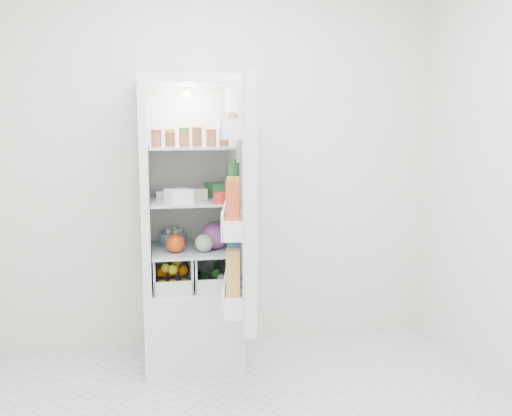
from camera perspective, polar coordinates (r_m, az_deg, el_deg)
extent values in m
cube|color=silver|center=(3.85, -3.96, 5.19)|extent=(3.00, 0.02, 2.60)
cube|color=silver|center=(0.96, 16.72, -6.36)|extent=(3.00, 0.02, 2.60)
cube|color=silver|center=(3.77, -6.37, -11.30)|extent=(0.60, 0.60, 0.50)
cube|color=silver|center=(3.54, -6.80, 12.52)|extent=(0.60, 0.60, 0.05)
cube|color=silver|center=(3.83, -6.88, 2.51)|extent=(0.60, 0.05, 1.25)
cube|color=silver|center=(3.55, -11.04, 1.91)|extent=(0.05, 0.60, 1.25)
cube|color=silver|center=(3.59, -2.22, 2.14)|extent=(0.05, 0.60, 1.25)
cube|color=white|center=(3.80, -6.86, 2.46)|extent=(0.50, 0.01, 1.25)
sphere|color=white|center=(3.75, -6.99, 11.32)|extent=(0.05, 0.05, 0.05)
cube|color=silver|center=(3.60, -6.47, -4.11)|extent=(0.49, 0.53, 0.01)
cube|color=silver|center=(3.55, -6.56, 0.78)|extent=(0.49, 0.53, 0.02)
cube|color=silver|center=(3.52, -6.66, 6.11)|extent=(0.49, 0.53, 0.02)
cylinder|color=#B21919|center=(3.37, -9.94, 6.78)|extent=(0.06, 0.06, 0.08)
cylinder|color=gold|center=(3.42, -8.60, 6.84)|extent=(0.06, 0.06, 0.08)
cylinder|color=#267226|center=(3.35, -7.17, 6.82)|extent=(0.06, 0.06, 0.08)
cylinder|color=brown|center=(3.45, -5.93, 6.91)|extent=(0.06, 0.06, 0.08)
cylinder|color=#B21919|center=(3.39, -4.48, 6.89)|extent=(0.06, 0.06, 0.08)
cylinder|color=#194C8C|center=(3.45, -3.24, 6.94)|extent=(0.06, 0.06, 0.08)
cylinder|color=white|center=(3.68, -3.68, 7.62)|extent=(0.06, 0.06, 0.16)
cube|color=white|center=(3.34, -7.75, 1.13)|extent=(0.17, 0.17, 0.09)
cube|color=white|center=(3.56, -5.89, 1.46)|extent=(0.12, 0.12, 0.06)
cylinder|color=red|center=(3.34, -3.47, 1.01)|extent=(0.11, 0.11, 0.06)
cube|color=silver|center=(3.70, -8.83, 1.46)|extent=(0.14, 0.11, 0.04)
cube|color=#469C4A|center=(3.66, -4.02, 1.85)|extent=(0.15, 0.17, 0.08)
sphere|color=#5C1F56|center=(3.54, -4.10, -2.74)|extent=(0.17, 0.17, 0.17)
sphere|color=red|center=(3.48, -8.07, -3.53)|extent=(0.11, 0.11, 0.11)
cylinder|color=#809FBF|center=(3.70, -8.27, -3.07)|extent=(0.22, 0.22, 0.08)
sphere|color=#9DB789|center=(3.48, -5.21, -3.50)|extent=(0.11, 0.11, 0.11)
sphere|color=orange|center=(3.53, -9.35, -7.64)|extent=(0.07, 0.07, 0.07)
sphere|color=orange|center=(3.53, -8.29, -7.61)|extent=(0.07, 0.07, 0.07)
sphere|color=orange|center=(3.53, -7.22, -7.57)|extent=(0.07, 0.07, 0.07)
sphere|color=orange|center=(3.63, -9.41, -6.27)|extent=(0.07, 0.07, 0.07)
sphere|color=orange|center=(3.63, -8.38, -6.24)|extent=(0.07, 0.07, 0.07)
sphere|color=orange|center=(3.63, -7.35, -6.21)|extent=(0.07, 0.07, 0.07)
sphere|color=yellow|center=(3.56, -9.00, -5.97)|extent=(0.06, 0.06, 0.06)
sphere|color=yellow|center=(3.67, -7.95, -5.50)|extent=(0.06, 0.06, 0.06)
sphere|color=yellow|center=(3.52, -8.33, -6.11)|extent=(0.06, 0.06, 0.06)
cylinder|color=#1A4F1A|center=(3.66, -5.12, -7.12)|extent=(0.09, 0.21, 0.05)
cylinder|color=#1A4F1A|center=(3.70, -3.96, -6.11)|extent=(0.08, 0.21, 0.05)
sphere|color=white|center=(3.55, -4.29, -7.62)|extent=(0.05, 0.05, 0.05)
sphere|color=white|center=(3.56, -3.53, -7.03)|extent=(0.05, 0.05, 0.05)
cube|color=silver|center=(3.00, -0.53, 0.82)|extent=(0.16, 0.60, 1.30)
cube|color=white|center=(3.00, -1.20, 0.82)|extent=(0.10, 0.55, 1.26)
cube|color=white|center=(2.97, -2.19, 7.99)|extent=(0.19, 0.51, 0.10)
cube|color=white|center=(3.02, -2.14, -1.53)|extent=(0.19, 0.51, 0.10)
cube|color=white|center=(3.12, -2.09, -8.77)|extent=(0.19, 0.51, 0.10)
sphere|color=brown|center=(2.85, -2.38, 9.16)|extent=(0.05, 0.05, 0.05)
sphere|color=brown|center=(2.93, -2.33, 9.15)|extent=(0.05, 0.05, 0.05)
sphere|color=brown|center=(3.01, -2.28, 9.14)|extent=(0.05, 0.05, 0.05)
sphere|color=brown|center=(3.09, -2.24, 9.13)|extent=(0.05, 0.05, 0.05)
sphere|color=brown|center=(3.17, -2.20, 9.13)|extent=(0.05, 0.05, 0.05)
cylinder|color=#185727|center=(3.14, -2.18, 2.19)|extent=(0.06, 0.06, 0.26)
cube|color=yellow|center=(2.97, -2.27, 1.21)|extent=(0.08, 0.08, 0.20)
cube|color=#DF5127|center=(2.82, -2.36, 0.81)|extent=(0.08, 0.08, 0.20)
cube|color=silver|center=(3.22, -2.14, -5.08)|extent=(0.08, 0.08, 0.24)
cube|color=#2466B4|center=(3.07, -2.22, -5.75)|extent=(0.08, 0.08, 0.24)
cube|color=#F1AF44|center=(2.93, -2.30, -6.49)|extent=(0.08, 0.08, 0.24)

